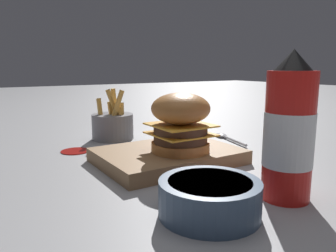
% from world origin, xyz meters
% --- Properties ---
extents(ground_plane, '(6.00, 6.00, 0.00)m').
position_xyz_m(ground_plane, '(0.00, 0.00, 0.00)').
color(ground_plane, gray).
extents(serving_board, '(0.28, 0.21, 0.03)m').
position_xyz_m(serving_board, '(-0.03, 0.08, 0.01)').
color(serving_board, olive).
rests_on(serving_board, ground_plane).
extents(burger, '(0.12, 0.12, 0.12)m').
position_xyz_m(burger, '(-0.02, 0.05, 0.09)').
color(burger, '#AD6B33').
rests_on(burger, serving_board).
extents(ketchup_bottle, '(0.07, 0.07, 0.23)m').
position_xyz_m(ketchup_bottle, '(0.02, -0.18, 0.10)').
color(ketchup_bottle, red).
rests_on(ketchup_bottle, ground_plane).
extents(fries_basket, '(0.11, 0.11, 0.14)m').
position_xyz_m(fries_basket, '(-0.04, 0.35, 0.04)').
color(fries_basket, slate).
rests_on(fries_basket, ground_plane).
extents(side_bowl, '(0.14, 0.14, 0.05)m').
position_xyz_m(side_bowl, '(-0.12, -0.17, 0.03)').
color(side_bowl, '#384C66').
rests_on(side_bowl, ground_plane).
extents(spoon, '(0.05, 0.15, 0.01)m').
position_xyz_m(spoon, '(0.23, 0.18, 0.01)').
color(spoon, silver).
rests_on(spoon, ground_plane).
extents(ketchup_puddle, '(0.07, 0.07, 0.00)m').
position_xyz_m(ketchup_puddle, '(-0.17, 0.27, 0.00)').
color(ketchup_puddle, '#9E140F').
rests_on(ketchup_puddle, ground_plane).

